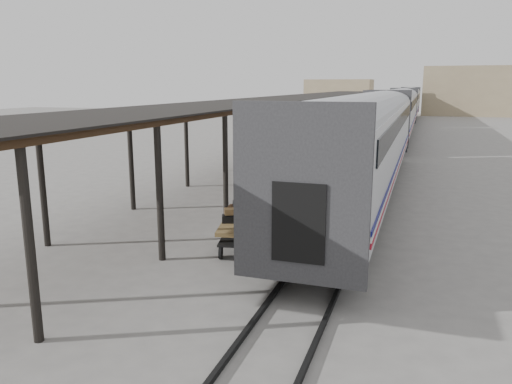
{
  "coord_description": "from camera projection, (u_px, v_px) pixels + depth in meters",
  "views": [
    {
      "loc": [
        5.66,
        -14.25,
        5.01
      ],
      "look_at": [
        0.77,
        0.31,
        1.7
      ],
      "focal_mm": 35.0,
      "sensor_mm": 36.0,
      "label": 1
    }
  ],
  "objects": [
    {
      "name": "luggage_tug",
      "position": [
        319.0,
        150.0,
        34.35
      ],
      "size": [
        1.19,
        1.6,
        1.26
      ],
      "rotation": [
        0.0,
        0.0,
        -0.24
      ],
      "color": "maroon",
      "rests_on": "ground"
    },
    {
      "name": "rails",
      "position": [
        395.0,
        139.0,
        46.53
      ],
      "size": [
        1.54,
        150.0,
        0.12
      ],
      "color": "black",
      "rests_on": "ground"
    },
    {
      "name": "suitcase_stack",
      "position": [
        239.0,
        214.0,
        15.65
      ],
      "size": [
        1.26,
        1.23,
        0.56
      ],
      "rotation": [
        0.0,
        0.0,
        0.22
      ],
      "color": "#3D3E40",
      "rests_on": "baggage_cart"
    },
    {
      "name": "ground",
      "position": [
        230.0,
        244.0,
        16.02
      ],
      "size": [
        160.0,
        160.0,
        0.0
      ],
      "primitive_type": "plane",
      "color": "slate",
      "rests_on": "ground"
    },
    {
      "name": "baggage_cart",
      "position": [
        242.0,
        229.0,
        15.37
      ],
      "size": [
        1.74,
        2.61,
        0.86
      ],
      "rotation": [
        0.0,
        0.0,
        0.22
      ],
      "color": "brown",
      "rests_on": "ground"
    },
    {
      "name": "building_left",
      "position": [
        339.0,
        96.0,
        94.5
      ],
      "size": [
        12.0,
        8.0,
        6.0
      ],
      "primitive_type": "cube",
      "color": "tan",
      "rests_on": "ground"
    },
    {
      "name": "train",
      "position": [
        397.0,
        111.0,
        45.78
      ],
      "size": [
        3.45,
        76.01,
        4.01
      ],
      "color": "silver",
      "rests_on": "ground"
    },
    {
      "name": "building_far",
      "position": [
        479.0,
        91.0,
        83.12
      ],
      "size": [
        18.0,
        10.0,
        8.0
      ],
      "primitive_type": "cube",
      "color": "tan",
      "rests_on": "ground"
    },
    {
      "name": "pedestrian",
      "position": [
        263.0,
        160.0,
        27.15
      ],
      "size": [
        1.2,
        0.66,
        1.95
      ],
      "primitive_type": "imported",
      "rotation": [
        0.0,
        0.0,
        3.31
      ],
      "color": "black",
      "rests_on": "ground"
    },
    {
      "name": "porter",
      "position": [
        242.0,
        202.0,
        14.48
      ],
      "size": [
        0.46,
        0.63,
        1.6
      ],
      "primitive_type": "imported",
      "rotation": [
        0.0,
        0.0,
        1.43
      ],
      "color": "navy",
      "rests_on": "baggage_cart"
    },
    {
      "name": "canopy",
      "position": [
        302.0,
        98.0,
        38.48
      ],
      "size": [
        4.9,
        64.3,
        4.15
      ],
      "color": "#422B19",
      "rests_on": "ground"
    }
  ]
}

